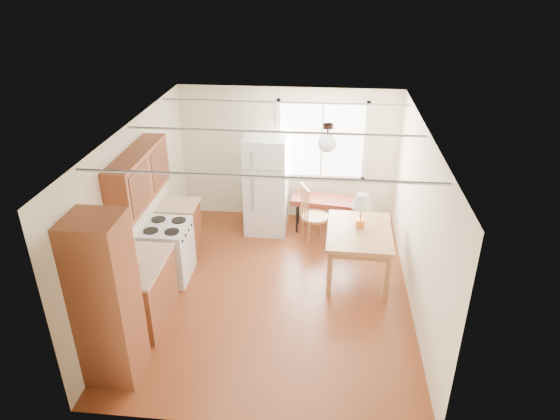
# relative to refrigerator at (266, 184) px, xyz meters

# --- Properties ---
(room_shell) EXTENTS (4.60, 5.60, 2.62)m
(room_shell) POSITION_rel_refrigerator_xyz_m (0.35, -1.90, 0.36)
(room_shell) COLOR #5C2613
(room_shell) RESTS_ON ground
(kitchen_run) EXTENTS (0.65, 3.40, 2.20)m
(kitchen_run) POSITION_rel_refrigerator_xyz_m (-1.36, -2.53, -0.05)
(kitchen_run) COLOR brown
(kitchen_run) RESTS_ON ground
(window_unit) EXTENTS (1.64, 0.05, 1.51)m
(window_unit) POSITION_rel_refrigerator_xyz_m (0.95, 0.58, 0.66)
(window_unit) COLOR white
(window_unit) RESTS_ON room_shell
(pendant_light) EXTENTS (0.26, 0.26, 0.40)m
(pendant_light) POSITION_rel_refrigerator_xyz_m (1.05, -1.50, 1.34)
(pendant_light) COLOR black
(pendant_light) RESTS_ON room_shell
(refrigerator) EXTENTS (0.74, 0.77, 1.79)m
(refrigerator) POSITION_rel_refrigerator_xyz_m (0.00, 0.00, 0.00)
(refrigerator) COLOR silver
(refrigerator) RESTS_ON ground
(bench) EXTENTS (1.39, 0.69, 0.61)m
(bench) POSITION_rel_refrigerator_xyz_m (1.12, 0.10, -0.35)
(bench) COLOR #561C14
(bench) RESTS_ON ground
(dining_table) EXTENTS (1.01, 1.32, 0.81)m
(dining_table) POSITION_rel_refrigerator_xyz_m (1.60, -1.39, -0.19)
(dining_table) COLOR #956239
(dining_table) RESTS_ON ground
(chair) EXTENTS (0.53, 0.53, 1.09)m
(chair) POSITION_rel_refrigerator_xyz_m (0.80, -0.43, -0.27)
(chair) COLOR #956239
(chair) RESTS_ON ground
(table_lamp) EXTENTS (0.32, 0.32, 0.55)m
(table_lamp) POSITION_rel_refrigerator_xyz_m (1.61, -1.27, 0.32)
(table_lamp) COLOR gold
(table_lamp) RESTS_ON dining_table
(coffee_maker) EXTENTS (0.23, 0.28, 0.38)m
(coffee_maker) POSITION_rel_refrigerator_xyz_m (-1.37, -3.03, 0.14)
(coffee_maker) COLOR black
(coffee_maker) RESTS_ON kitchen_run
(kettle) EXTENTS (0.12, 0.12, 0.23)m
(kettle) POSITION_rel_refrigerator_xyz_m (-1.46, -2.90, 0.10)
(kettle) COLOR red
(kettle) RESTS_ON kitchen_run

